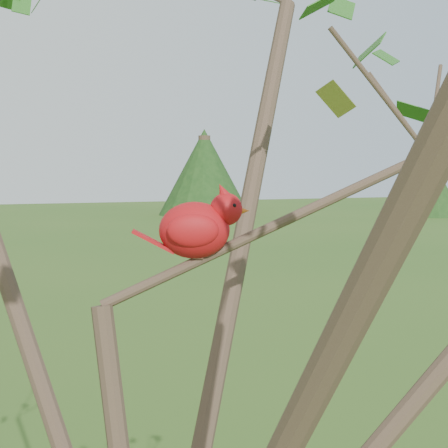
% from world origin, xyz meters
% --- Properties ---
extents(crabapple_tree, '(2.35, 2.05, 2.95)m').
position_xyz_m(crabapple_tree, '(0.03, -0.02, 2.12)').
color(crabapple_tree, '#3E2D21').
rests_on(crabapple_tree, ground).
extents(cardinal, '(0.20, 0.12, 0.14)m').
position_xyz_m(cardinal, '(0.11, 0.09, 2.08)').
color(cardinal, red).
rests_on(cardinal, ground).
extents(distant_trees, '(39.27, 9.69, 3.83)m').
position_xyz_m(distant_trees, '(3.25, 26.03, 1.61)').
color(distant_trees, '#3E2D21').
rests_on(distant_trees, ground).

